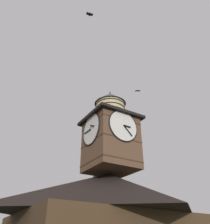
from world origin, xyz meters
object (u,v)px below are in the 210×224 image
at_px(moon, 80,185).
at_px(clock_tower, 110,133).
at_px(building_main, 109,220).
at_px(flying_bird_low, 138,91).
at_px(pine_tree_behind, 105,208).
at_px(flying_bird_high, 90,14).

bearing_deg(moon, clock_tower, 68.51).
bearing_deg(building_main, flying_bird_low, -169.38).
distance_m(building_main, flying_bird_low, 15.06).
distance_m(clock_tower, flying_bird_low, 8.93).
relative_size(building_main, moon, 9.01).
distance_m(building_main, moon, 36.46).
bearing_deg(pine_tree_behind, flying_bird_low, 138.17).
height_order(building_main, clock_tower, clock_tower).
relative_size(building_main, flying_bird_high, 26.52).
height_order(clock_tower, moon, clock_tower).
distance_m(pine_tree_behind, moon, 32.32).
xyz_separation_m(building_main, clock_tower, (0.21, 0.73, 7.00)).
bearing_deg(flying_bird_low, building_main, 10.62).
height_order(pine_tree_behind, flying_bird_low, flying_bird_low).
height_order(building_main, flying_bird_low, flying_bird_low).
height_order(moon, flying_bird_low, flying_bird_low).
bearing_deg(flying_bird_high, flying_bird_low, -144.81).
relative_size(pine_tree_behind, moon, 7.11).
bearing_deg(clock_tower, flying_bird_high, 46.49).
bearing_deg(moon, flying_bird_high, 64.63).
bearing_deg(building_main, moon, -111.62).
bearing_deg(pine_tree_behind, flying_bird_high, 53.18).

